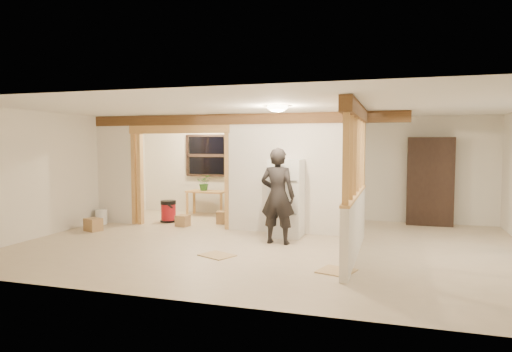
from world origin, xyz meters
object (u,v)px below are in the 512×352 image
(work_table, at_px, (207,203))
(shop_vac, at_px, (168,211))
(refrigerator, at_px, (287,198))
(bookshelf, at_px, (430,181))
(woman, at_px, (278,196))

(work_table, relative_size, shop_vac, 1.97)
(refrigerator, distance_m, shop_vac, 3.22)
(refrigerator, bearing_deg, bookshelf, 37.59)
(shop_vac, bearing_deg, work_table, 67.05)
(woman, distance_m, work_table, 3.78)
(woman, xyz_separation_m, bookshelf, (2.83, 2.91, 0.11))
(work_table, height_order, shop_vac, work_table)
(refrigerator, relative_size, shop_vac, 2.97)
(bookshelf, bearing_deg, woman, -134.29)
(refrigerator, bearing_deg, shop_vac, 165.31)
(woman, relative_size, shop_vac, 3.43)
(refrigerator, distance_m, woman, 0.73)
(shop_vac, bearing_deg, refrigerator, -14.69)
(bookshelf, bearing_deg, shop_vac, -166.87)
(work_table, bearing_deg, bookshelf, 7.74)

